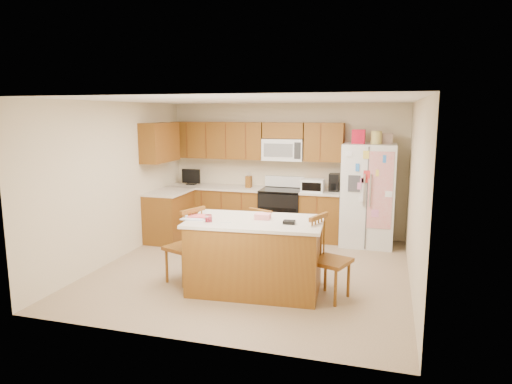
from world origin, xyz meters
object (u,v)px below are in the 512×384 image
(windsor_chair_back, at_px, (266,242))
(windsor_chair_right, at_px, (329,260))
(stove, at_px, (282,212))
(refrigerator, at_px, (368,194))
(island, at_px, (255,255))
(windsor_chair_left, at_px, (186,247))

(windsor_chair_back, distance_m, windsor_chair_right, 1.20)
(stove, bearing_deg, refrigerator, -2.30)
(island, bearing_deg, windsor_chair_left, 178.67)
(island, xyz_separation_m, windsor_chair_right, (0.96, -0.00, 0.02))
(refrigerator, height_order, windsor_chair_back, refrigerator)
(windsor_chair_left, xyz_separation_m, windsor_chair_back, (0.98, 0.66, -0.04))
(refrigerator, xyz_separation_m, island, (-1.31, -2.60, -0.44))
(refrigerator, relative_size, windsor_chair_left, 1.92)
(stove, height_order, refrigerator, refrigerator)
(island, height_order, windsor_chair_left, windsor_chair_left)
(stove, distance_m, windsor_chair_back, 1.99)
(stove, xyz_separation_m, windsor_chair_right, (1.22, -2.66, 0.03))
(island, bearing_deg, windsor_chair_right, -0.01)
(island, relative_size, windsor_chair_right, 1.75)
(island, bearing_deg, stove, 95.57)
(refrigerator, bearing_deg, island, -116.78)
(stove, xyz_separation_m, windsor_chair_back, (0.23, -1.98, -0.01))
(windsor_chair_back, bearing_deg, stove, 96.67)
(windsor_chair_right, bearing_deg, windsor_chair_back, 145.56)
(windsor_chair_back, xyz_separation_m, windsor_chair_right, (0.99, -0.68, 0.04))
(island, distance_m, windsor_chair_left, 1.01)
(windsor_chair_back, height_order, windsor_chair_right, windsor_chair_right)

